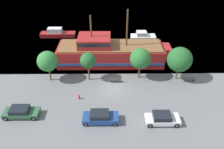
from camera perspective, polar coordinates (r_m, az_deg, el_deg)
ground_plane at (r=33.91m, az=0.40°, el=-3.57°), size 160.00×160.00×0.00m
water_surface at (r=73.82m, az=-0.13°, el=17.75°), size 80.00×80.00×0.00m
pirate_ship at (r=39.55m, az=-0.60°, el=5.79°), size 20.09×5.67×9.79m
moored_boat_dockside at (r=49.42m, az=8.02°, el=9.80°), size 5.42×2.44×1.81m
moored_boat_outer at (r=51.90m, az=-14.12°, el=10.38°), size 7.81×2.05×2.01m
parked_car_curb_front at (r=31.24m, az=-22.70°, el=-9.02°), size 4.58×1.91×1.39m
parked_car_curb_mid at (r=28.71m, az=12.97°, el=-11.14°), size 4.31×1.92×1.47m
parked_car_curb_rear at (r=28.20m, az=-3.04°, el=-11.07°), size 4.51×1.92×1.51m
fire_hydrant at (r=31.99m, az=-8.59°, el=-5.78°), size 0.42×0.25×0.76m
bench_promenade_east at (r=37.25m, az=19.64°, el=-1.18°), size 1.51×0.45×0.85m
bench_promenade_west at (r=34.89m, az=1.06°, el=-1.46°), size 1.66×0.45×0.85m
tree_row_east at (r=35.18m, az=-16.49°, el=3.32°), size 3.20×3.20×5.14m
tree_row_mideast at (r=34.02m, az=-6.28°, el=3.66°), size 2.48×2.48×4.87m
tree_row_midwest at (r=34.62m, az=7.39°, el=4.12°), size 3.31×3.31×5.24m
tree_row_west at (r=35.63m, az=17.24°, el=3.75°), size 3.91×3.91×5.58m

